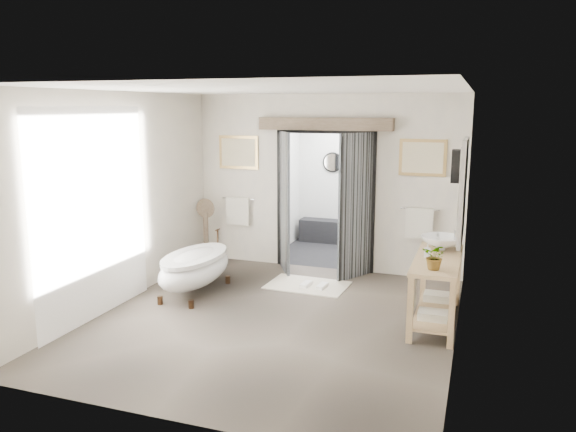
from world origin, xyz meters
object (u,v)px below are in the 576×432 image
object	(u,v)px
clawfoot_tub	(195,267)
basin	(441,243)
vanity	(434,284)
rug	(308,285)

from	to	relation	value
clawfoot_tub	basin	world-z (taller)	basin
clawfoot_tub	vanity	distance (m)	3.39
vanity	basin	xyz separation A→B (m)	(0.03, 0.44, 0.44)
vanity	rug	world-z (taller)	vanity
rug	basin	world-z (taller)	basin
clawfoot_tub	basin	xyz separation A→B (m)	(3.42, 0.41, 0.55)
basin	clawfoot_tub	bearing A→B (deg)	172.45
basin	rug	bearing A→B (deg)	152.29
vanity	basin	distance (m)	0.62
clawfoot_tub	rug	bearing A→B (deg)	31.18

